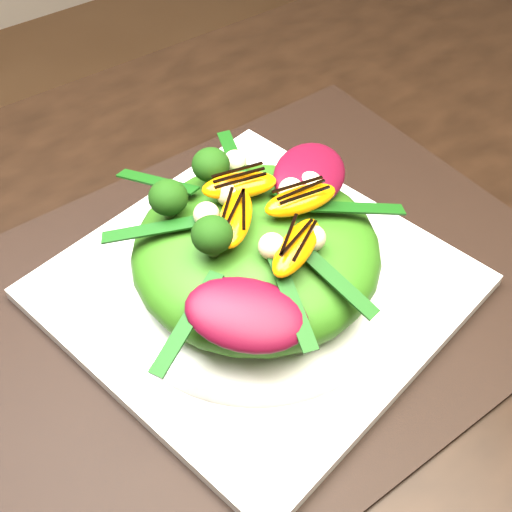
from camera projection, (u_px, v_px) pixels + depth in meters
placemat at (256, 293)px, 0.55m from camera, size 0.49×0.37×0.00m
plate_base at (256, 287)px, 0.54m from camera, size 0.33×0.33×0.01m
salad_bowl at (256, 276)px, 0.53m from camera, size 0.27×0.27×0.02m
lettuce_mound at (256, 252)px, 0.51m from camera, size 0.22×0.22×0.06m
radicchio_leaf at (310, 174)px, 0.53m from camera, size 0.10×0.09×0.02m
orange_segment at (236, 213)px, 0.49m from camera, size 0.06×0.03×0.01m
broccoli_floret at (137, 226)px, 0.48m from camera, size 0.04×0.04×0.04m
macadamia_nut at (327, 244)px, 0.47m from camera, size 0.02×0.02×0.02m
balsamic_drizzle at (236, 205)px, 0.48m from camera, size 0.04×0.01×0.00m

